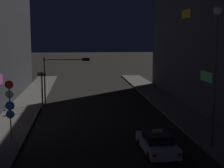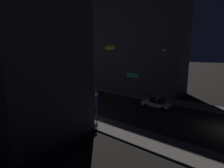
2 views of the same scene
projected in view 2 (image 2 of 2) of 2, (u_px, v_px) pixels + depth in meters
The scene contains 8 objects.
sidewalk_left at pixel (45, 104), 29.29m from camera, with size 3.37×54.24×0.18m, color #5B5651.
sidewalk_right at pixel (106, 90), 40.82m from camera, with size 3.37×54.24×0.18m, color #5B5651.
building_facade_right at pixel (119, 44), 42.95m from camera, with size 6.85×31.50×21.02m.
taxi at pixel (157, 103), 27.58m from camera, with size 1.94×4.51×1.62m.
traffic_light_overhead at pixel (59, 79), 32.43m from camera, with size 4.88×0.42×5.13m.
traffic_light_left_kerb at pixel (60, 88), 29.34m from camera, with size 0.80×0.42×3.92m.
sign_pole_left at pixel (96, 100), 22.31m from camera, with size 0.64×0.10×4.15m.
street_lamp_near_block at pixel (163, 66), 30.17m from camera, with size 0.53×0.53×9.02m.
Camera 2 is at (-22.23, -1.49, 8.55)m, focal length 28.26 mm.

